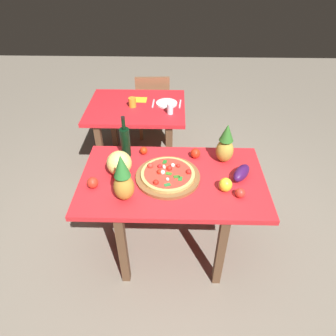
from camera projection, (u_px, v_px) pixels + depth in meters
ground_plane at (172, 243)px, 2.66m from camera, size 10.00×10.00×0.00m
display_table at (173, 187)px, 2.25m from camera, size 1.35×0.80×0.75m
background_table at (137, 115)px, 3.18m from camera, size 1.00×0.79×0.75m
dining_chair at (153, 103)px, 3.76m from camera, size 0.42×0.42×0.85m
pizza_board at (168, 176)px, 2.19m from camera, size 0.47×0.47×0.02m
pizza at (168, 173)px, 2.18m from camera, size 0.39×0.39×0.06m
wine_bottle at (125, 141)px, 2.34m from camera, size 0.08×0.08×0.35m
pineapple_left at (123, 180)px, 1.94m from camera, size 0.14×0.14×0.36m
pineapple_right at (225, 145)px, 2.27m from camera, size 0.13×0.13×0.32m
melon at (119, 163)px, 2.19m from camera, size 0.18×0.18×0.18m
bell_pepper at (225, 185)px, 2.07m from camera, size 0.09×0.09×0.10m
eggplant at (241, 173)px, 2.17m from camera, size 0.19×0.22×0.09m
tomato_by_bottle at (144, 151)px, 2.42m from camera, size 0.06×0.06×0.06m
tomato_beside_pepper at (195, 153)px, 2.37m from camera, size 0.08×0.08×0.08m
tomato_near_board at (93, 183)px, 2.10m from camera, size 0.08×0.08×0.08m
tomato_at_corner at (240, 193)px, 2.02m from camera, size 0.07×0.07×0.07m
drinking_glass_juice at (132, 102)px, 3.06m from camera, size 0.08×0.08×0.10m
drinking_glass_water at (170, 109)px, 2.94m from camera, size 0.06×0.06×0.10m
dinner_plate at (167, 103)px, 3.13m from camera, size 0.22×0.22×0.02m
fork_utensil at (153, 103)px, 3.14m from camera, size 0.02×0.18×0.01m
knife_utensil at (180, 104)px, 3.13m from camera, size 0.03×0.18×0.01m
napkin_folded at (140, 100)px, 3.21m from camera, size 0.14×0.12×0.01m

